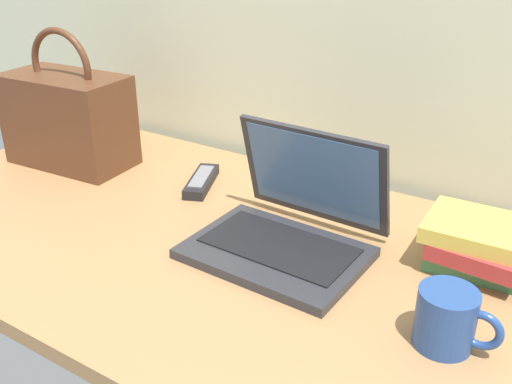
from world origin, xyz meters
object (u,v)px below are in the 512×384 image
laptop (288,225)px  book_stack (483,245)px  remote_control_near (201,181)px  handbag (68,118)px  coffee_mug (448,318)px

laptop → book_stack: laptop is taller
remote_control_near → handbag: (-0.35, -0.06, 0.10)m
book_stack → laptop: bearing=-159.6°
laptop → remote_control_near: 0.33m
laptop → coffee_mug: 0.34m
coffee_mug → remote_control_near: bearing=158.7°
coffee_mug → remote_control_near: (-0.62, 0.24, -0.03)m
handbag → book_stack: size_ratio=1.66×
laptop → handbag: 0.66m
handbag → remote_control_near: bearing=9.6°
handbag → laptop: bearing=-6.0°
remote_control_near → handbag: handbag is taller
coffee_mug → book_stack: bearing=91.7°
coffee_mug → remote_control_near: coffee_mug is taller
coffee_mug → remote_control_near: size_ratio=0.74×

